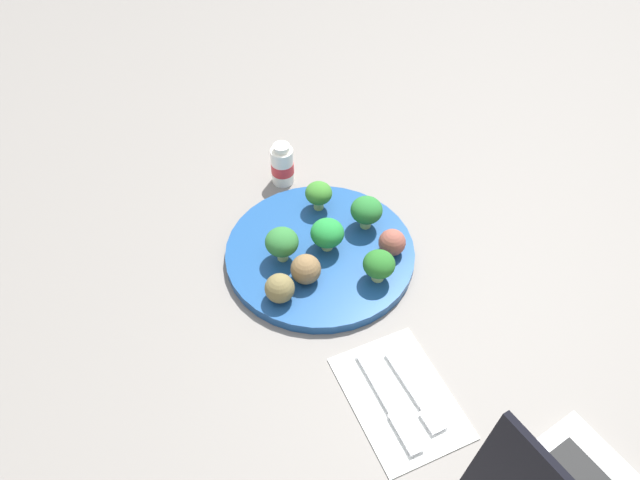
{
  "coord_description": "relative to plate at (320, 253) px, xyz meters",
  "views": [
    {
      "loc": [
        0.56,
        -0.18,
        0.67
      ],
      "look_at": [
        0.0,
        0.0,
        0.04
      ],
      "focal_mm": 33.61,
      "sensor_mm": 36.0,
      "label": 1
    }
  ],
  "objects": [
    {
      "name": "ground_plane",
      "position": [
        0.0,
        0.0,
        -0.01
      ],
      "size": [
        4.0,
        4.0,
        0.0
      ],
      "primitive_type": "plane",
      "color": "slate"
    },
    {
      "name": "napkin",
      "position": [
        0.25,
        0.02,
        -0.01
      ],
      "size": [
        0.18,
        0.14,
        0.01
      ],
      "primitive_type": "cube",
      "rotation": [
        0.0,
        0.0,
        0.1
      ],
      "color": "white",
      "rests_on": "ground_plane"
    },
    {
      "name": "fork",
      "position": [
        0.26,
        0.04,
        -0.0
      ],
      "size": [
        0.12,
        0.03,
        0.01
      ],
      "color": "silver",
      "rests_on": "napkin"
    },
    {
      "name": "plate",
      "position": [
        0.0,
        0.0,
        0.0
      ],
      "size": [
        0.28,
        0.28,
        0.02
      ],
      "primitive_type": "cylinder",
      "color": "navy",
      "rests_on": "ground_plane"
    },
    {
      "name": "broccoli_floret_far_rim",
      "position": [
        -0.0,
        -0.06,
        0.04
      ],
      "size": [
        0.05,
        0.05,
        0.05
      ],
      "color": "#A7BF71",
      "rests_on": "plate"
    },
    {
      "name": "broccoli_floret_back_right",
      "position": [
        -0.02,
        0.08,
        0.04
      ],
      "size": [
        0.05,
        0.05,
        0.05
      ],
      "color": "#9CC172",
      "rests_on": "plate"
    },
    {
      "name": "broccoli_floret_center",
      "position": [
        -0.0,
        0.01,
        0.04
      ],
      "size": [
        0.05,
        0.05,
        0.05
      ],
      "color": "#A2BA75",
      "rests_on": "plate"
    },
    {
      "name": "meatball_front_left",
      "position": [
        0.05,
        -0.04,
        0.03
      ],
      "size": [
        0.04,
        0.04,
        0.04
      ],
      "primitive_type": "sphere",
      "color": "brown",
      "rests_on": "plate"
    },
    {
      "name": "knife",
      "position": [
        0.26,
        0.0,
        -0.0
      ],
      "size": [
        0.15,
        0.03,
        0.01
      ],
      "color": "silver",
      "rests_on": "napkin"
    },
    {
      "name": "meatball_back_right",
      "position": [
        0.07,
        -0.08,
        0.03
      ],
      "size": [
        0.04,
        0.04,
        0.04
      ],
      "primitive_type": "sphere",
      "color": "brown",
      "rests_on": "plate"
    },
    {
      "name": "yogurt_bottle",
      "position": [
        -0.18,
        -0.01,
        0.03
      ],
      "size": [
        0.04,
        0.04,
        0.07
      ],
      "color": "white",
      "rests_on": "ground_plane"
    },
    {
      "name": "broccoli_floret_back_left",
      "position": [
        -0.09,
        0.03,
        0.04
      ],
      "size": [
        0.04,
        0.04,
        0.05
      ],
      "color": "#A0B967",
      "rests_on": "plate"
    },
    {
      "name": "meatball_near_rim",
      "position": [
        0.04,
        0.1,
        0.03
      ],
      "size": [
        0.04,
        0.04,
        0.04
      ],
      "primitive_type": "sphere",
      "color": "brown",
      "rests_on": "plate"
    },
    {
      "name": "broccoli_floret_front_right",
      "position": [
        0.08,
        0.06,
        0.04
      ],
      "size": [
        0.05,
        0.05,
        0.05
      ],
      "color": "#A7BC73",
      "rests_on": "plate"
    }
  ]
}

